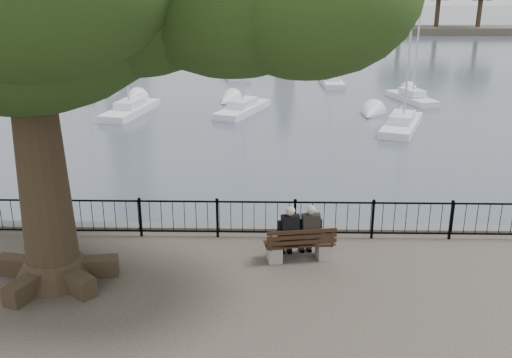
{
  "coord_description": "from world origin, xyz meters",
  "views": [
    {
      "loc": [
        0.3,
        -11.07,
        6.25
      ],
      "look_at": [
        0.0,
        2.5,
        1.6
      ],
      "focal_mm": 40.0,
      "sensor_mm": 36.0,
      "label": 1
    }
  ],
  "objects_px": {
    "bench": "(300,248)",
    "person_left": "(289,234)",
    "person_right": "(309,233)",
    "lion_monument": "(285,37)"
  },
  "relations": [
    {
      "from": "lion_monument",
      "to": "person_right",
      "type": "bearing_deg",
      "value": -90.84
    },
    {
      "from": "person_right",
      "to": "lion_monument",
      "type": "xyz_separation_m",
      "value": [
        0.71,
        48.57,
        0.43
      ]
    },
    {
      "from": "bench",
      "to": "lion_monument",
      "type": "bearing_deg",
      "value": 88.9
    },
    {
      "from": "lion_monument",
      "to": "bench",
      "type": "bearing_deg",
      "value": -91.1
    },
    {
      "from": "person_left",
      "to": "lion_monument",
      "type": "xyz_separation_m",
      "value": [
        1.2,
        48.66,
        0.43
      ]
    },
    {
      "from": "bench",
      "to": "lion_monument",
      "type": "xyz_separation_m",
      "value": [
        0.93,
        48.71,
        0.77
      ]
    },
    {
      "from": "bench",
      "to": "person_left",
      "type": "relative_size",
      "value": 1.24
    },
    {
      "from": "person_right",
      "to": "lion_monument",
      "type": "distance_m",
      "value": 48.58
    },
    {
      "from": "bench",
      "to": "person_left",
      "type": "height_order",
      "value": "person_left"
    },
    {
      "from": "person_left",
      "to": "bench",
      "type": "bearing_deg",
      "value": -11.31
    }
  ]
}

